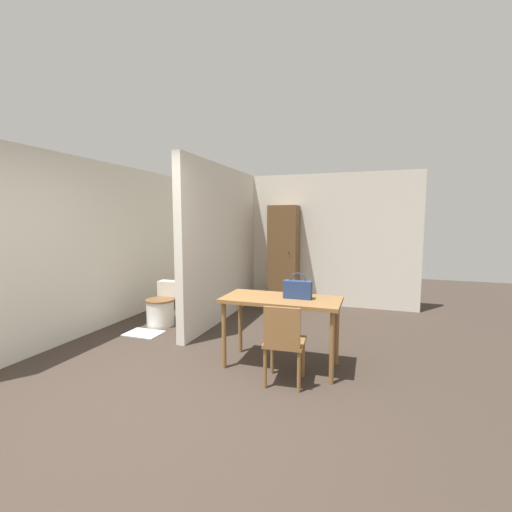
{
  "coord_description": "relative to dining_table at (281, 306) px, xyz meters",
  "views": [
    {
      "loc": [
        1.74,
        -2.37,
        1.64
      ],
      "look_at": [
        0.31,
        1.83,
        1.17
      ],
      "focal_mm": 24.0,
      "sensor_mm": 36.0,
      "label": 1
    }
  ],
  "objects": [
    {
      "name": "handbag",
      "position": [
        0.18,
        0.02,
        0.2
      ],
      "size": [
        0.3,
        0.1,
        0.29
      ],
      "color": "navy",
      "rests_on": "dining_table"
    },
    {
      "name": "partition_wall",
      "position": [
        -1.41,
        1.57,
        0.56
      ],
      "size": [
        0.12,
        2.76,
        2.5
      ],
      "color": "beige",
      "rests_on": "ground_plane"
    },
    {
      "name": "wooden_cabinet",
      "position": [
        -0.66,
        2.71,
        0.26
      ],
      "size": [
        0.54,
        0.45,
        1.9
      ],
      "color": "brown",
      "rests_on": "ground_plane"
    },
    {
      "name": "wall_back",
      "position": [
        -0.82,
        3.01,
        0.56
      ],
      "size": [
        5.17,
        0.12,
        2.5
      ],
      "color": "beige",
      "rests_on": "ground_plane"
    },
    {
      "name": "ground_plane",
      "position": [
        -0.82,
        -1.22,
        -0.69
      ],
      "size": [
        16.0,
        16.0,
        0.0
      ],
      "primitive_type": "plane",
      "color": "#382D26"
    },
    {
      "name": "toilet",
      "position": [
        -2.15,
        0.9,
        -0.42
      ],
      "size": [
        0.44,
        0.59,
        0.65
      ],
      "color": "silver",
      "rests_on": "ground_plane"
    },
    {
      "name": "wooden_chair",
      "position": [
        0.14,
        -0.43,
        -0.23
      ],
      "size": [
        0.42,
        0.42,
        0.82
      ],
      "rotation": [
        0.0,
        0.0,
        0.07
      ],
      "color": "brown",
      "rests_on": "ground_plane"
    },
    {
      "name": "bath_mat",
      "position": [
        -2.15,
        0.42,
        -0.68
      ],
      "size": [
        0.52,
        0.37,
        0.01
      ],
      "color": "#B2BCC6",
      "rests_on": "ground_plane"
    },
    {
      "name": "wall_left",
      "position": [
        -2.96,
        0.87,
        0.56
      ],
      "size": [
        0.12,
        5.16,
        2.5
      ],
      "color": "beige",
      "rests_on": "ground_plane"
    },
    {
      "name": "dining_table",
      "position": [
        0.0,
        0.0,
        0.0
      ],
      "size": [
        1.29,
        0.61,
        0.78
      ],
      "color": "brown",
      "rests_on": "ground_plane"
    }
  ]
}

